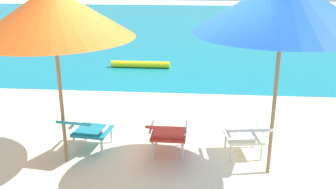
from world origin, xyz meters
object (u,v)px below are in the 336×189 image
(swim_buoy, at_px, (140,64))
(beach_umbrella_left, at_px, (53,12))
(beach_umbrella_right, at_px, (284,4))
(lounge_chair_center, at_px, (168,132))
(lounge_chair_left, at_px, (88,128))
(lounge_chair_right, at_px, (247,134))

(swim_buoy, distance_m, beach_umbrella_left, 5.62)
(beach_umbrella_right, bearing_deg, beach_umbrella_left, 178.30)
(swim_buoy, xyz_separation_m, lounge_chair_center, (1.17, -4.97, 0.31))
(swim_buoy, relative_size, beach_umbrella_right, 0.61)
(lounge_chair_left, relative_size, lounge_chair_right, 0.99)
(lounge_chair_right, bearing_deg, lounge_chair_left, 179.39)
(lounge_chair_center, distance_m, beach_umbrella_left, 2.27)
(lounge_chair_left, xyz_separation_m, lounge_chair_center, (1.20, -0.03, 0.00))
(lounge_chair_center, bearing_deg, lounge_chair_right, 0.17)
(lounge_chair_center, bearing_deg, beach_umbrella_left, -170.01)
(swim_buoy, xyz_separation_m, beach_umbrella_left, (-0.28, -5.23, 2.03))
(lounge_chair_right, distance_m, beach_umbrella_right, 1.92)
(lounge_chair_center, distance_m, beach_umbrella_right, 2.36)
(lounge_chair_center, relative_size, beach_umbrella_left, 0.35)
(lounge_chair_left, distance_m, beach_umbrella_left, 1.77)
(beach_umbrella_right, bearing_deg, lounge_chair_right, 128.33)
(lounge_chair_left, xyz_separation_m, beach_umbrella_left, (-0.25, -0.28, 1.73))
(lounge_chair_center, bearing_deg, beach_umbrella_right, -13.57)
(beach_umbrella_left, bearing_deg, lounge_chair_right, 5.71)
(lounge_chair_left, bearing_deg, swim_buoy, 89.71)
(swim_buoy, distance_m, lounge_chair_center, 5.12)
(lounge_chair_left, xyz_separation_m, beach_umbrella_right, (2.61, -0.37, 1.87))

